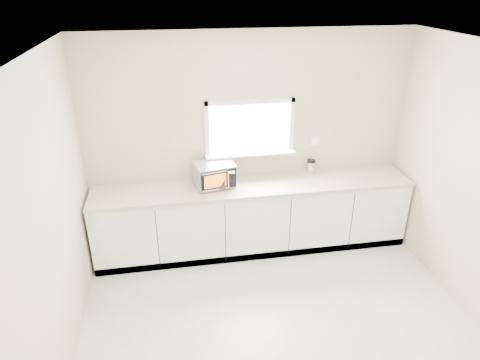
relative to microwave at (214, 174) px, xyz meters
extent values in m
plane|color=beige|center=(0.48, -1.74, -1.07)|extent=(4.00, 4.00, 0.00)
cube|color=#C3B79B|center=(0.48, 0.26, 0.28)|extent=(4.00, 0.02, 2.70)
cube|color=white|center=(0.48, 0.25, 0.48)|extent=(1.00, 0.02, 0.60)
cube|color=white|center=(0.48, 0.18, 0.16)|extent=(1.12, 0.16, 0.03)
cube|color=white|center=(0.48, 0.23, 0.80)|extent=(1.10, 0.04, 0.05)
cube|color=white|center=(0.48, 0.23, 0.15)|extent=(1.10, 0.04, 0.05)
cube|color=white|center=(-0.05, 0.23, 0.48)|extent=(0.05, 0.04, 0.70)
cube|color=white|center=(1.00, 0.23, 0.48)|extent=(0.05, 0.04, 0.70)
cube|color=white|center=(1.33, 0.25, 0.25)|extent=(0.12, 0.01, 0.12)
cube|color=white|center=(0.48, -0.04, -0.63)|extent=(3.92, 0.60, 0.88)
cube|color=beige|center=(0.48, -0.05, -0.17)|extent=(3.92, 0.64, 0.04)
cylinder|color=black|center=(-0.16, -0.16, -0.15)|extent=(0.02, 0.02, 0.01)
cylinder|color=black|center=(-0.21, 0.10, -0.15)|extent=(0.02, 0.02, 0.01)
cylinder|color=black|center=(0.21, -0.09, -0.15)|extent=(0.02, 0.02, 0.01)
cylinder|color=black|center=(0.16, 0.18, -0.15)|extent=(0.02, 0.02, 0.01)
cube|color=#AEB0B6|center=(0.00, 0.01, 0.00)|extent=(0.51, 0.43, 0.27)
cube|color=black|center=(0.03, -0.17, 0.00)|extent=(0.43, 0.10, 0.24)
cube|color=orange|center=(-0.01, -0.18, 0.00)|extent=(0.26, 0.06, 0.16)
cylinder|color=silver|center=(0.14, -0.17, 0.00)|extent=(0.02, 0.02, 0.21)
cube|color=black|center=(0.18, -0.14, 0.00)|extent=(0.11, 0.03, 0.23)
cube|color=#19FF33|center=(0.19, -0.15, 0.08)|extent=(0.08, 0.02, 0.03)
cube|color=silver|center=(0.00, 0.01, 0.14)|extent=(0.51, 0.43, 0.01)
cube|color=#49291A|center=(0.07, -0.09, -0.04)|extent=(0.12, 0.20, 0.23)
cube|color=black|center=(0.04, -0.13, 0.05)|extent=(0.02, 0.04, 0.08)
cube|color=black|center=(0.06, -0.14, 0.06)|extent=(0.02, 0.04, 0.08)
cube|color=black|center=(0.09, -0.14, 0.05)|extent=(0.02, 0.04, 0.08)
cube|color=black|center=(0.05, -0.13, 0.08)|extent=(0.02, 0.04, 0.08)
cube|color=black|center=(0.08, -0.14, 0.08)|extent=(0.02, 0.04, 0.08)
cylinder|color=#925B38|center=(0.03, 0.20, -0.01)|extent=(0.29, 0.07, 0.29)
cylinder|color=#AEB0B6|center=(1.26, 0.15, -0.08)|extent=(0.12, 0.12, 0.15)
cylinder|color=black|center=(1.26, 0.15, 0.02)|extent=(0.12, 0.12, 0.04)
camera|label=1|loc=(-0.49, -4.63, 2.16)|focal=32.00mm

